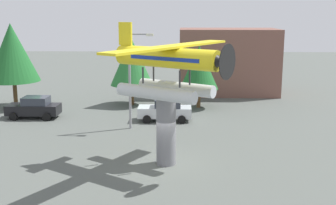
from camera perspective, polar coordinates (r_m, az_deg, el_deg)
ground_plane at (r=24.16m, az=-0.26°, el=-8.28°), size 140.00×140.00×0.00m
display_pedestal at (r=23.55m, az=-0.26°, el=-3.84°), size 1.10×1.10×3.89m
floatplane_monument at (r=22.75m, az=0.00°, el=4.89°), size 7.01×9.41×4.00m
car_near_black at (r=35.78m, az=-17.70°, el=-0.64°), size 4.20×2.02×1.76m
car_mid_silver at (r=33.24m, az=-0.34°, el=-1.00°), size 4.20×2.02×1.76m
streetlight_primary at (r=30.51m, az=-4.83°, el=3.99°), size 1.84×0.28×7.02m
storefront_building at (r=45.16m, az=8.11°, el=5.59°), size 10.15×6.28×6.77m
tree_west at (r=39.91m, az=-20.39°, el=6.37°), size 4.62×4.62×7.53m
tree_east at (r=38.74m, az=-4.98°, el=5.58°), size 3.92×3.92×6.23m
tree_center_back at (r=37.57m, az=4.23°, el=4.76°), size 3.48×3.48×5.58m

